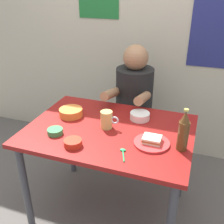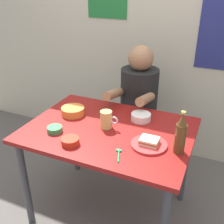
# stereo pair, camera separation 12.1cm
# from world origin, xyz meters

# --- Properties ---
(ground_plane) EXTENTS (6.00, 6.00, 0.00)m
(ground_plane) POSITION_xyz_m (0.00, 0.00, 0.00)
(ground_plane) COLOR #59544F
(wall_back) EXTENTS (4.40, 0.09, 2.60)m
(wall_back) POSITION_xyz_m (0.00, 1.05, 1.30)
(wall_back) COLOR #BCB299
(wall_back) RESTS_ON ground
(dining_table) EXTENTS (1.10, 0.80, 0.74)m
(dining_table) POSITION_xyz_m (0.00, 0.00, 0.65)
(dining_table) COLOR maroon
(dining_table) RESTS_ON ground
(stool) EXTENTS (0.34, 0.34, 0.45)m
(stool) POSITION_xyz_m (0.00, 0.63, 0.35)
(stool) COLOR #4C4C51
(stool) RESTS_ON ground
(person_seated) EXTENTS (0.33, 0.56, 0.72)m
(person_seated) POSITION_xyz_m (0.00, 0.62, 0.77)
(person_seated) COLOR black
(person_seated) RESTS_ON stool
(plate_orange) EXTENTS (0.22, 0.22, 0.01)m
(plate_orange) POSITION_xyz_m (0.31, -0.09, 0.75)
(plate_orange) COLOR red
(plate_orange) RESTS_ON dining_table
(sandwich) EXTENTS (0.11, 0.09, 0.04)m
(sandwich) POSITION_xyz_m (0.31, -0.09, 0.77)
(sandwich) COLOR beige
(sandwich) RESTS_ON plate_orange
(beer_mug) EXTENTS (0.13, 0.08, 0.12)m
(beer_mug) POSITION_xyz_m (-0.02, 0.01, 0.80)
(beer_mug) COLOR #D1BC66
(beer_mug) RESTS_ON dining_table
(beer_bottle) EXTENTS (0.06, 0.06, 0.26)m
(beer_bottle) POSITION_xyz_m (0.48, -0.09, 0.86)
(beer_bottle) COLOR #593819
(beer_bottle) RESTS_ON dining_table
(dip_bowl_green) EXTENTS (0.10, 0.10, 0.03)m
(dip_bowl_green) POSITION_xyz_m (-0.31, -0.18, 0.76)
(dip_bowl_green) COLOR #388C4C
(dip_bowl_green) RESTS_ON dining_table
(rice_bowl_white) EXTENTS (0.14, 0.14, 0.05)m
(rice_bowl_white) POSITION_xyz_m (0.16, 0.20, 0.77)
(rice_bowl_white) COLOR silver
(rice_bowl_white) RESTS_ON dining_table
(sauce_bowl_chili) EXTENTS (0.11, 0.11, 0.04)m
(sauce_bowl_chili) POSITION_xyz_m (-0.14, -0.27, 0.76)
(sauce_bowl_chili) COLOR red
(sauce_bowl_chili) RESTS_ON dining_table
(soup_bowl_orange) EXTENTS (0.17, 0.17, 0.05)m
(soup_bowl_orange) POSITION_xyz_m (-0.33, 0.08, 0.77)
(soup_bowl_orange) COLOR orange
(soup_bowl_orange) RESTS_ON dining_table
(spoon) EXTENTS (0.06, 0.12, 0.01)m
(spoon) POSITION_xyz_m (0.17, -0.24, 0.75)
(spoon) COLOR #26A559
(spoon) RESTS_ON dining_table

